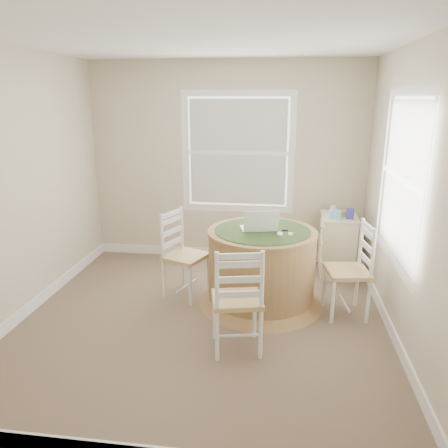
# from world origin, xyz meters

# --- Properties ---
(room) EXTENTS (3.64, 3.64, 2.64)m
(room) POSITION_xyz_m (0.17, 0.16, 1.30)
(room) COLOR #77624B
(room) RESTS_ON ground
(round_table) EXTENTS (1.32, 1.32, 0.82)m
(round_table) POSITION_xyz_m (0.55, 0.46, 0.44)
(round_table) COLOR olive
(round_table) RESTS_ON ground
(chair_left) EXTENTS (0.53, 0.54, 0.95)m
(chair_left) POSITION_xyz_m (-0.28, 0.51, 0.47)
(chair_left) COLOR white
(chair_left) RESTS_ON ground
(chair_near) EXTENTS (0.50, 0.48, 0.95)m
(chair_near) POSITION_xyz_m (0.39, -0.46, 0.47)
(chair_near) COLOR white
(chair_near) RESTS_ON ground
(chair_right) EXTENTS (0.46, 0.47, 0.95)m
(chair_right) POSITION_xyz_m (1.41, 0.31, 0.47)
(chair_right) COLOR white
(chair_right) RESTS_ON ground
(laptop) EXTENTS (0.42, 0.39, 0.25)m
(laptop) POSITION_xyz_m (0.51, 0.48, 0.85)
(laptop) COLOR white
(laptop) RESTS_ON round_table
(mouse) EXTENTS (0.07, 0.11, 0.04)m
(mouse) POSITION_xyz_m (0.73, 0.34, 0.83)
(mouse) COLOR white
(mouse) RESTS_ON round_table
(phone) EXTENTS (0.05, 0.09, 0.02)m
(phone) POSITION_xyz_m (0.84, 0.37, 0.82)
(phone) COLOR #B7BABF
(phone) RESTS_ON round_table
(keys) EXTENTS (0.06, 0.05, 0.02)m
(keys) POSITION_xyz_m (0.78, 0.48, 0.82)
(keys) COLOR black
(keys) RESTS_ON round_table
(corner_chest) EXTENTS (0.43, 0.57, 0.76)m
(corner_chest) POSITION_xyz_m (1.44, 1.39, 0.38)
(corner_chest) COLOR #C6B795
(corner_chest) RESTS_ON ground
(tissue_box) EXTENTS (0.12, 0.12, 0.10)m
(tissue_box) POSITION_xyz_m (1.36, 1.26, 0.81)
(tissue_box) COLOR #5EAAD8
(tissue_box) RESTS_ON corner_chest
(box_yellow) EXTENTS (0.15, 0.10, 0.06)m
(box_yellow) POSITION_xyz_m (1.50, 1.41, 0.79)
(box_yellow) COLOR gold
(box_yellow) RESTS_ON corner_chest
(box_blue) EXTENTS (0.08, 0.08, 0.12)m
(box_blue) POSITION_xyz_m (1.54, 1.28, 0.82)
(box_blue) COLOR navy
(box_blue) RESTS_ON corner_chest
(cup_cream) EXTENTS (0.07, 0.07, 0.09)m
(cup_cream) POSITION_xyz_m (1.38, 1.54, 0.80)
(cup_cream) COLOR beige
(cup_cream) RESTS_ON corner_chest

